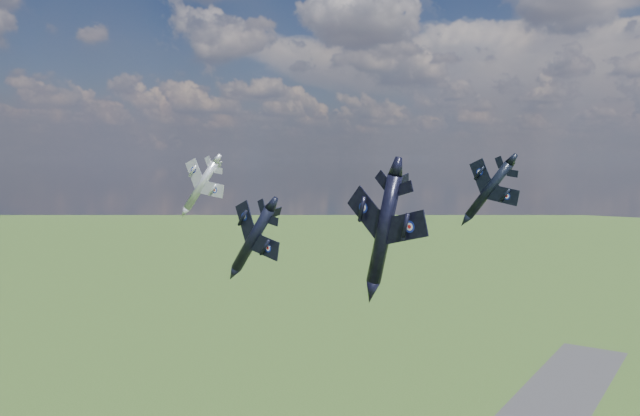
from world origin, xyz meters
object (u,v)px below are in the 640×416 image
Objects in this scene: jet_left_silver at (201,185)px; jet_right_navy at (384,229)px; jet_high_navy at (489,190)px; jet_lead_navy at (253,239)px.

jet_right_navy is at bearing -33.16° from jet_left_silver.
jet_left_silver reaches higher than jet_right_navy.
jet_high_navy is 49.73m from jet_left_silver.
jet_left_silver reaches higher than jet_lead_navy.
jet_lead_navy is 1.12× the size of jet_left_silver.
jet_high_navy is 0.93× the size of jet_left_silver.
jet_lead_navy is at bearing 170.22° from jet_right_navy.
jet_right_navy is 1.11× the size of jet_left_silver.
jet_lead_navy is 26.54m from jet_left_silver.
jet_high_navy is at bearing 0.44° from jet_left_silver.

